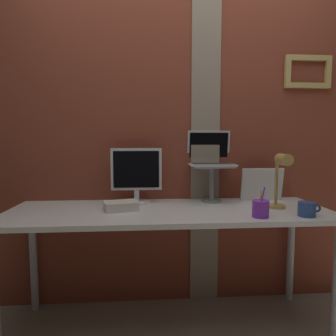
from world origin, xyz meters
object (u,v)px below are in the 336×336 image
whiteboard_panel (262,184)px  pen_cup (261,209)px  laptop (210,155)px  coffee_mug (307,209)px  desk_lamp (280,175)px  monitor (136,173)px

whiteboard_panel → pen_cup: 0.50m
laptop → pen_cup: size_ratio=1.80×
whiteboard_panel → coffee_mug: whiteboard_panel is taller
desk_lamp → pen_cup: size_ratio=2.02×
monitor → desk_lamp: (0.89, -0.26, 0.01)m
monitor → laptop: bearing=7.1°
coffee_mug → monitor: bearing=156.0°
whiteboard_panel → coffee_mug: 0.47m
desk_lamp → coffee_mug: (0.08, -0.17, -0.17)m
monitor → coffee_mug: bearing=-24.0°
pen_cup → monitor: bearing=148.3°
whiteboard_panel → pen_cup: size_ratio=1.74×
laptop → whiteboard_panel: size_ratio=1.04×
laptop → pen_cup: bearing=-70.2°
whiteboard_panel → laptop: bearing=173.0°
laptop → pen_cup: (0.18, -0.50, -0.28)m
monitor → whiteboard_panel: bearing=1.3°
laptop → coffee_mug: laptop is taller
desk_lamp → whiteboard_panel: bearing=90.2°
monitor → whiteboard_panel: monitor is taller
desk_lamp → coffee_mug: 0.26m
whiteboard_panel → monitor: bearing=-178.7°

